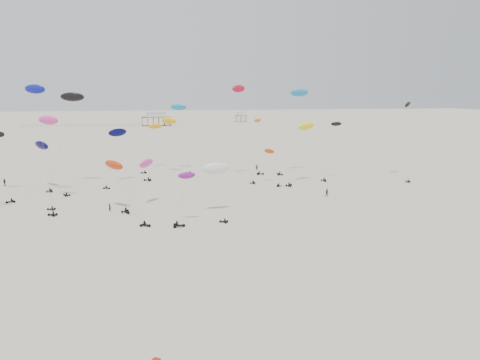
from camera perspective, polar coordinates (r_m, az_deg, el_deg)
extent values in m
plane|color=#C4B59C|center=(202.73, -6.29, 3.77)|extent=(900.00, 900.00, 0.00)
cube|color=brown|center=(351.06, -10.21, 7.54)|extent=(21.00, 13.00, 0.30)
cube|color=silver|center=(350.97, -10.22, 7.83)|extent=(14.00, 8.40, 3.20)
cube|color=#B2B2AD|center=(350.90, -10.23, 8.12)|extent=(15.00, 9.00, 0.30)
cube|color=brown|center=(388.86, 0.15, 7.85)|extent=(9.00, 7.00, 0.30)
cube|color=silver|center=(388.80, 0.15, 8.04)|extent=(5.60, 4.20, 2.40)
cube|color=#B2B2AD|center=(388.74, 0.15, 8.24)|extent=(6.00, 4.50, 0.30)
cube|color=black|center=(354.00, -18.68, 6.42)|extent=(80.00, 0.10, 0.10)
cylinder|color=gray|center=(99.30, -12.48, -0.92)|extent=(0.03, 0.03, 10.90)
ellipsoid|color=#EC37AD|center=(101.83, -11.36, 2.02)|extent=(4.37, 5.15, 2.41)
cylinder|color=gray|center=(122.90, 4.15, 1.42)|extent=(0.03, 0.03, 9.26)
ellipsoid|color=red|center=(124.75, 3.58, 3.55)|extent=(2.97, 3.17, 1.56)
cylinder|color=gray|center=(130.23, 10.95, 3.33)|extent=(0.03, 0.03, 14.82)
ellipsoid|color=black|center=(131.14, 11.65, 6.72)|extent=(3.09, 1.49, 1.51)
cylinder|color=gray|center=(142.05, -6.79, 4.79)|extent=(0.03, 0.03, 20.01)
ellipsoid|color=#1C86D7|center=(145.66, -7.51, 8.81)|extent=(5.82, 4.74, 2.60)
cylinder|color=gray|center=(136.87, 19.79, 4.25)|extent=(0.03, 0.03, 20.90)
ellipsoid|color=black|center=(140.27, 19.76, 8.65)|extent=(4.16, 4.74, 2.16)
cylinder|color=gray|center=(92.73, -13.41, -1.74)|extent=(0.03, 0.03, 17.04)
ellipsoid|color=red|center=(98.93, -15.13, 1.78)|extent=(5.51, 5.97, 2.74)
cylinder|color=gray|center=(85.74, -7.02, -2.49)|extent=(0.03, 0.03, 8.27)
ellipsoid|color=#841A90|center=(86.22, -6.52, 0.57)|extent=(3.39, 1.68, 1.61)
cylinder|color=gray|center=(121.99, -21.77, 1.07)|extent=(0.03, 0.03, 15.80)
ellipsoid|color=#08053F|center=(127.20, -23.03, 3.91)|extent=(5.49, 5.99, 2.85)
cylinder|color=gray|center=(104.62, -22.11, 1.58)|extent=(0.03, 0.03, 21.72)
ellipsoid|color=#ED37A8|center=(110.77, -22.33, 6.77)|extent=(5.10, 3.55, 2.37)
cylinder|color=gray|center=(142.95, 2.29, 4.12)|extent=(0.03, 0.03, 18.31)
ellipsoid|color=orange|center=(148.19, 2.16, 7.28)|extent=(3.27, 2.71, 1.55)
cylinder|color=gray|center=(120.92, -26.95, 1.40)|extent=(0.03, 0.03, 19.41)
cylinder|color=gray|center=(109.59, -22.89, 3.64)|extent=(0.03, 0.03, 27.57)
ellipsoid|color=#0B149B|center=(116.41, -23.73, 10.12)|extent=(5.53, 3.99, 2.57)
cylinder|color=gray|center=(125.80, -15.30, 2.30)|extent=(0.03, 0.03, 15.02)
ellipsoid|color=#050543|center=(129.31, -14.70, 5.63)|extent=(5.73, 4.81, 2.70)
cylinder|color=gray|center=(138.54, 6.04, 5.55)|extent=(0.03, 0.03, 23.15)
ellipsoid|color=#197BBC|center=(140.10, 7.26, 10.52)|extent=(5.86, 2.97, 2.82)
cylinder|color=gray|center=(127.55, 0.71, 5.43)|extent=(0.03, 0.03, 25.65)
ellipsoid|color=red|center=(131.86, -0.17, 11.07)|extent=(4.85, 3.89, 2.29)
cylinder|color=gray|center=(90.42, -2.48, -1.94)|extent=(0.03, 0.03, 10.91)
ellipsoid|color=white|center=(93.42, -2.96, 1.40)|extent=(5.81, 2.43, 2.71)
cylinder|color=gray|center=(135.55, -9.88, 3.62)|extent=(0.03, 0.03, 19.52)
ellipsoid|color=yellow|center=(140.82, -8.66, 7.17)|extent=(5.34, 4.97, 2.63)
cylinder|color=gray|center=(125.06, -20.92, 4.10)|extent=(0.03, 0.03, 23.07)
ellipsoid|color=black|center=(127.91, -19.77, 9.52)|extent=(6.48, 3.88, 3.00)
cylinder|color=gray|center=(147.61, -10.94, 3.69)|extent=(0.03, 0.03, 16.39)
ellipsoid|color=#F7A514|center=(152.24, -10.31, 6.48)|extent=(4.69, 2.75, 2.20)
cylinder|color=gray|center=(123.25, 7.07, 2.86)|extent=(0.03, 0.03, 15.02)
ellipsoid|color=yellow|center=(125.27, 8.07, 6.49)|extent=(6.12, 4.81, 2.80)
imported|color=black|center=(99.54, -15.57, -3.69)|extent=(0.81, 0.84, 1.92)
imported|color=black|center=(111.36, 10.57, -1.97)|extent=(1.07, 0.65, 2.14)
imported|color=black|center=(136.50, -26.75, -0.63)|extent=(1.50, 1.29, 2.23)
imported|color=black|center=(146.29, 2.05, 1.19)|extent=(0.84, 0.61, 2.20)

